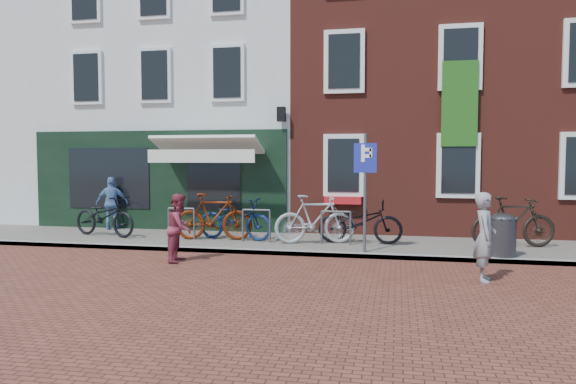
% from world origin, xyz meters
% --- Properties ---
extents(ground, '(80.00, 80.00, 0.00)m').
position_xyz_m(ground, '(0.00, 0.00, 0.00)').
color(ground, brown).
extents(sidewalk, '(24.00, 3.00, 0.10)m').
position_xyz_m(sidewalk, '(1.00, 1.50, 0.05)').
color(sidewalk, slate).
rests_on(sidewalk, ground).
extents(building_stucco, '(8.00, 8.00, 9.00)m').
position_xyz_m(building_stucco, '(-5.00, 7.00, 4.50)').
color(building_stucco, silver).
rests_on(building_stucco, ground).
extents(building_brick_mid, '(6.00, 8.00, 10.00)m').
position_xyz_m(building_brick_mid, '(2.00, 7.00, 5.00)').
color(building_brick_mid, maroon).
rests_on(building_brick_mid, ground).
extents(filler_left, '(7.00, 8.00, 9.00)m').
position_xyz_m(filler_left, '(-12.50, 7.00, 4.50)').
color(filler_left, silver).
rests_on(filler_left, ground).
extents(litter_bin, '(0.54, 0.54, 0.99)m').
position_xyz_m(litter_bin, '(4.16, 0.30, 0.61)').
color(litter_bin, '#373739').
rests_on(litter_bin, sidewalk).
extents(parking_sign, '(0.50, 0.08, 2.64)m').
position_xyz_m(parking_sign, '(1.25, 0.24, 1.81)').
color(parking_sign, '#4C4C4F').
rests_on(parking_sign, sidewalk).
extents(woman, '(0.42, 0.61, 1.59)m').
position_xyz_m(woman, '(3.49, -1.72, 0.80)').
color(woman, gray).
rests_on(woman, ground).
extents(boy, '(0.60, 0.75, 1.45)m').
position_xyz_m(boy, '(-2.56, -1.09, 0.72)').
color(boy, maroon).
rests_on(boy, ground).
extents(cafe_person, '(0.98, 0.70, 1.55)m').
position_xyz_m(cafe_person, '(-6.26, 2.60, 0.87)').
color(cafe_person, '#6084BD').
rests_on(cafe_person, sidewalk).
extents(bicycle_0, '(2.17, 1.23, 1.08)m').
position_xyz_m(bicycle_0, '(-5.74, 1.31, 0.64)').
color(bicycle_0, black).
rests_on(bicycle_0, sidewalk).
extents(bicycle_1, '(2.05, 0.82, 1.20)m').
position_xyz_m(bicycle_1, '(-2.65, 1.29, 0.70)').
color(bicycle_1, '#541A06').
rests_on(bicycle_1, sidewalk).
extents(bicycle_2, '(2.15, 1.06, 1.08)m').
position_xyz_m(bicycle_2, '(-2.13, 1.45, 0.64)').
color(bicycle_2, '#11204E').
rests_on(bicycle_2, sidewalk).
extents(bicycle_3, '(2.07, 1.10, 1.20)m').
position_xyz_m(bicycle_3, '(-0.02, 1.23, 0.70)').
color(bicycle_3, '#9D9D9F').
rests_on(bicycle_3, sidewalk).
extents(bicycle_4, '(2.06, 0.73, 1.08)m').
position_xyz_m(bicycle_4, '(1.06, 1.47, 0.64)').
color(bicycle_4, black).
rests_on(bicycle_4, sidewalk).
extents(bicycle_5, '(2.07, 1.01, 1.20)m').
position_xyz_m(bicycle_5, '(4.62, 1.59, 0.70)').
color(bicycle_5, black).
rests_on(bicycle_5, sidewalk).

